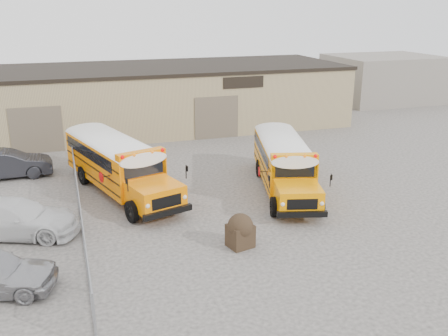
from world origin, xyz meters
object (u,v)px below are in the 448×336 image
object	(u,v)px
school_bus_left	(77,137)
school_bus_right	(269,133)
tarp_bundle	(240,230)
car_white	(14,218)
car_dark	(7,164)

from	to	relation	value
school_bus_left	school_bus_right	size ratio (longest dim) A/B	1.07
school_bus_left	tarp_bundle	size ratio (longest dim) A/B	7.14
tarp_bundle	car_white	size ratio (longest dim) A/B	0.26
school_bus_left	tarp_bundle	bearing A→B (deg)	-67.67
car_white	car_dark	xyz separation A→B (m)	(-0.88, 7.91, 0.01)
school_bus_right	tarp_bundle	distance (m)	12.40
car_white	car_dark	distance (m)	7.96
car_white	school_bus_right	bearing A→B (deg)	-43.75
tarp_bundle	car_dark	distance (m)	15.03
tarp_bundle	car_white	world-z (taller)	car_white
school_bus_right	car_dark	xyz separation A→B (m)	(-15.21, 0.86, -0.75)
school_bus_right	car_white	size ratio (longest dim) A/B	1.76
school_bus_right	tarp_bundle	size ratio (longest dim) A/B	6.69
school_bus_right	car_dark	bearing A→B (deg)	176.78
tarp_bundle	car_white	bearing A→B (deg)	155.60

